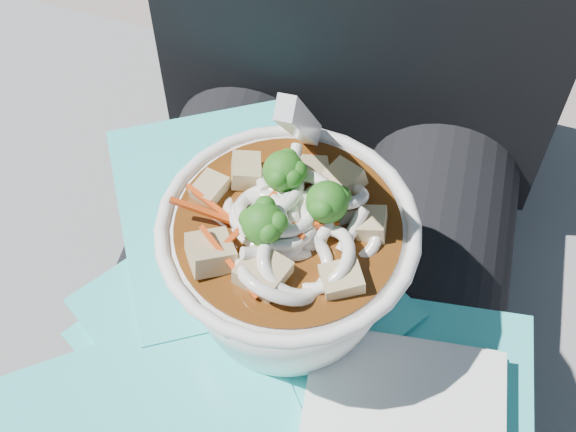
% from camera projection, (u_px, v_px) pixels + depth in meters
% --- Properties ---
extents(stone_ledge, '(1.04, 0.58, 0.48)m').
position_uv_depth(stone_ledge, '(316.00, 372.00, 0.95)').
color(stone_ledge, slate).
rests_on(stone_ledge, ground).
extents(lap, '(0.32, 0.48, 0.14)m').
position_uv_depth(lap, '(286.00, 382.00, 0.61)').
color(lap, black).
rests_on(lap, stone_ledge).
extents(person_body, '(0.34, 0.94, 1.01)m').
position_uv_depth(person_body, '(313.00, 268.00, 0.65)').
color(person_body, black).
rests_on(person_body, ground).
extents(plastic_bag, '(0.38, 0.46, 0.01)m').
position_uv_depth(plastic_bag, '(251.00, 372.00, 0.54)').
color(plastic_bag, '#31CFCD').
rests_on(plastic_bag, lap).
extents(napkins, '(0.14, 0.14, 0.01)m').
position_uv_depth(napkins, '(401.00, 427.00, 0.51)').
color(napkins, white).
rests_on(napkins, plastic_bag).
extents(udon_bowl, '(0.18, 0.18, 0.20)m').
position_uv_depth(udon_bowl, '(288.00, 254.00, 0.52)').
color(udon_bowl, white).
rests_on(udon_bowl, plastic_bag).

